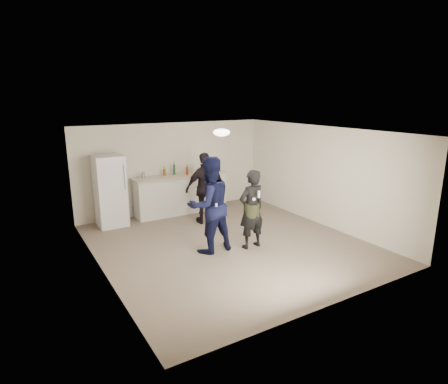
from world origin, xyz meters
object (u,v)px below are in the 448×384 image
counter (181,194)px  fridge (110,191)px  spectator (206,188)px  shaker (143,175)px  woman (251,209)px  man (209,205)px

counter → fridge: 2.01m
fridge → spectator: size_ratio=0.98×
shaker → fridge: bearing=-170.4°
fridge → woman: size_ratio=1.05×
counter → shaker: (-1.05, 0.09, 0.65)m
spectator → woman: bearing=97.1°
fridge → man: bearing=-63.7°
shaker → woman: woman is taller
woman → spectator: (-0.06, 1.96, 0.06)m
counter → fridge: size_ratio=1.44×
shaker → man: size_ratio=0.08×
man → woman: size_ratio=1.18×
counter → shaker: size_ratio=15.29×
man → spectator: 1.86m
shaker → man: man is taller
spectator → shaker: bearing=-38.9°
shaker → woman: bearing=-67.9°
counter → man: size_ratio=1.28×
shaker → spectator: spectator is taller
counter → spectator: spectator is taller
counter → shaker: shaker is taller
fridge → counter: bearing=2.0°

